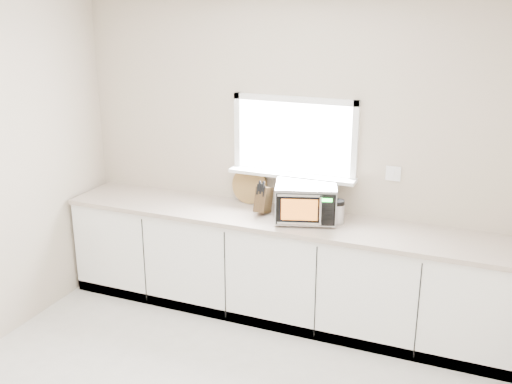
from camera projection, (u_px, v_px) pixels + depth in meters
The scene contains 7 objects.
back_wall at pixel (295, 158), 5.16m from camera, with size 4.00×0.17×2.70m.
cabinets at pixel (281, 269), 5.19m from camera, with size 3.92×0.60×0.88m, color white.
countertop at pixel (282, 220), 5.04m from camera, with size 3.92×0.64×0.04m, color #B7AB97.
microwave at pixel (306, 202), 4.92m from camera, with size 0.58×0.51×0.32m.
knife_block at pixel (263, 199), 5.09m from camera, with size 0.11×0.22×0.30m.
cutting_board at pixel (249, 185), 5.35m from camera, with size 0.33×0.33×0.02m, color olive.
coffee_grinder at pixel (337, 212), 4.88m from camera, with size 0.15×0.15×0.20m.
Camera 1 is at (1.60, -2.75, 2.68)m, focal length 42.00 mm.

